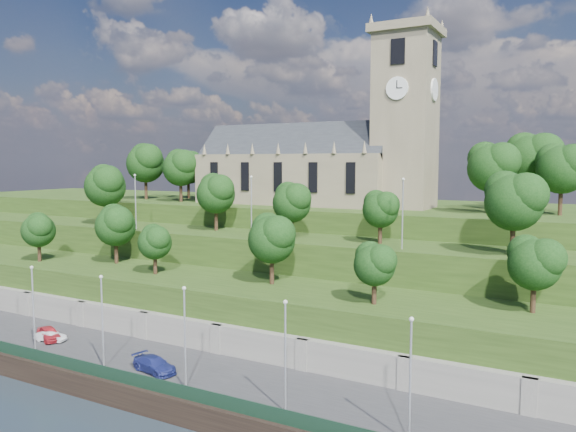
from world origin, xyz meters
The scene contains 17 objects.
ground centered at (0.00, 0.00, 0.00)m, with size 320.00×320.00×0.00m, color black.
promenade centered at (0.00, 6.00, 1.00)m, with size 160.00×12.00×2.00m, color #2D2D30.
quay_wall centered at (0.00, -0.05, 1.10)m, with size 160.00×0.50×2.20m, color black.
fence centered at (0.00, 0.60, 2.60)m, with size 160.00×0.10×1.20m, color #163222.
retaining_wall centered at (0.00, 11.97, 2.50)m, with size 160.00×2.10×5.00m.
embankment_lower centered at (0.00, 18.00, 4.00)m, with size 160.00×12.00×8.00m, color #243C14.
embankment_upper centered at (0.00, 29.00, 6.00)m, with size 160.00×10.00×12.00m, color #243C14.
hilltop centered at (0.00, 50.00, 7.50)m, with size 160.00×32.00×15.00m, color #243C14.
church centered at (0.79, 45.98, 22.52)m, with size 38.60×12.35×27.60m.
trees_lower centered at (0.09, 18.45, 12.98)m, with size 67.90×9.00×8.11m.
trees_upper centered at (0.07, 28.11, 17.76)m, with size 66.41×8.72×9.45m.
trees_hilltop centered at (3.49, 44.74, 21.67)m, with size 74.93×16.68×10.94m.
lamp_posts_promenade centered at (-2.00, 2.50, 7.17)m, with size 60.36×0.36×9.10m.
lamp_posts_upper centered at (0.00, 26.00, 16.63)m, with size 40.36×0.36×8.04m.
car_left centered at (-13.88, 5.69, 2.74)m, with size 1.75×4.34×1.48m, color #AF1D27.
car_middle centered at (-13.35, 5.45, 2.58)m, with size 1.24×3.54×1.17m, color #A9A8AD.
car_right centered at (2.99, 4.05, 2.72)m, with size 2.03×4.98×1.45m, color navy.
Camera 1 is at (38.71, -34.92, 21.77)m, focal length 35.00 mm.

